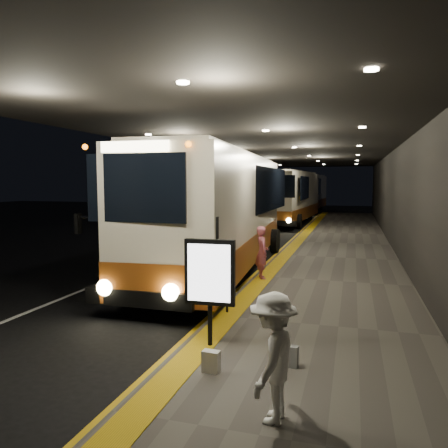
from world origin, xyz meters
The scene contains 17 objects.
ground centered at (0.00, 0.00, 0.00)m, with size 90.00×90.00×0.00m, color black.
lane_line_white centered at (-1.80, 5.00, 0.01)m, with size 0.12×50.00×0.01m, color silver.
kerb_stripe_yellow centered at (2.35, 5.00, 0.01)m, with size 0.18×50.00×0.01m, color gold.
sidewalk centered at (4.75, 5.00, 0.07)m, with size 4.50×50.00×0.15m, color #514C44.
tactile_strip centered at (2.85, 5.00, 0.16)m, with size 0.50×50.00×0.01m, color gold.
terminal_wall centered at (7.00, 5.00, 3.00)m, with size 0.10×50.00×6.00m, color black.
support_columns centered at (-1.50, 4.00, 2.20)m, with size 0.80×24.80×4.40m.
canopy centered at (2.50, 5.00, 4.60)m, with size 9.00×50.00×0.40m, color black.
coach_main centered at (1.06, 2.26, 1.84)m, with size 3.33×12.39×3.83m.
coach_second centered at (0.98, 19.70, 1.75)m, with size 3.04×11.71×3.64m.
coach_third centered at (0.94, 32.60, 1.73)m, with size 2.97×11.57×3.60m.
passenger_boarding centered at (2.80, 0.64, 0.93)m, with size 0.57×0.37×1.55m, color #B85567.
passenger_waiting_white centered at (4.47, -6.89, 0.93)m, with size 1.01×0.47×1.56m, color white.
bag_polka centered at (4.45, -5.31, 0.32)m, with size 0.28×0.12×0.34m, color black.
bag_plain centered at (3.35, -5.84, 0.31)m, with size 0.26×0.15×0.33m, color silver.
info_sign centered at (3.00, -4.84, 1.41)m, with size 0.89×0.16×1.87m.
stanchion_post centered at (2.75, -2.89, 0.68)m, with size 0.05×0.05×1.07m, color black.
Camera 1 is at (5.33, -11.83, 3.00)m, focal length 35.00 mm.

